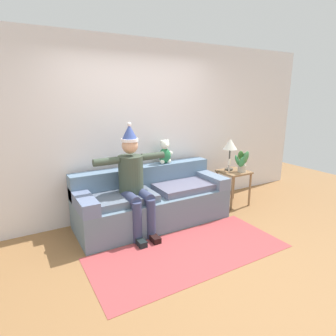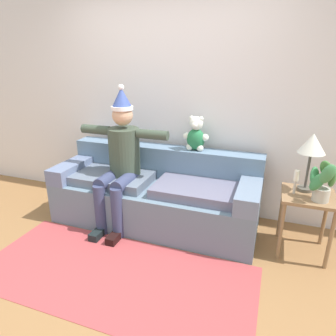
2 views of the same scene
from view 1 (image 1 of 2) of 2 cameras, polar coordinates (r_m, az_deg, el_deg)
ground_plane at (r=3.62m, az=4.59°, el=-16.79°), size 10.00×10.00×0.00m
back_wall at (r=4.48m, az=-6.44°, el=7.71°), size 7.00×0.10×2.70m
couch at (r=4.28m, az=-3.27°, el=-6.64°), size 2.26×0.85×0.82m
person_seated at (r=3.85m, az=-6.94°, el=-2.10°), size 1.02×0.77×1.53m
teddy_bear at (r=4.47m, az=-0.66°, el=3.12°), size 0.29×0.17×0.38m
side_table at (r=5.01m, az=13.11°, el=-1.82°), size 0.47×0.46×0.61m
table_lamp at (r=4.93m, az=12.46°, el=4.44°), size 0.24×0.24×0.55m
potted_plant at (r=4.91m, az=14.75°, el=1.31°), size 0.25×0.26×0.38m
candle_tall at (r=4.84m, az=12.31°, el=0.83°), size 0.04×0.04×0.23m
area_rug at (r=3.63m, az=4.41°, el=-16.59°), size 2.44×1.08×0.01m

